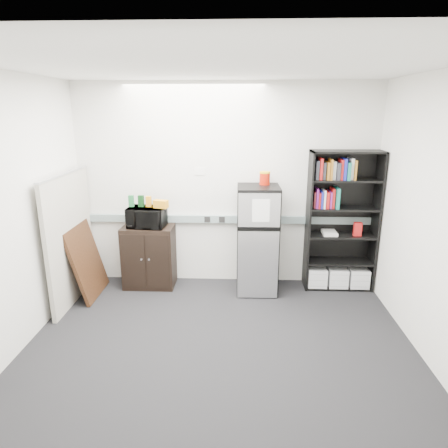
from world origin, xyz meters
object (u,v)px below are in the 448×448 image
at_px(cubicle_partition, 71,238).
at_px(cabinet, 149,256).
at_px(microwave, 147,217).
at_px(bookshelf, 341,223).
at_px(refrigerator, 257,240).

bearing_deg(cubicle_partition, cabinet, 25.86).
distance_m(cabinet, microwave, 0.56).
relative_size(bookshelf, cabinet, 2.18).
xyz_separation_m(microwave, refrigerator, (1.46, -0.06, -0.27)).
relative_size(cubicle_partition, refrigerator, 1.14).
height_order(bookshelf, cubicle_partition, bookshelf).
bearing_deg(refrigerator, bookshelf, 6.46).
bearing_deg(microwave, cubicle_partition, -150.22).
relative_size(bookshelf, refrigerator, 1.31).
xyz_separation_m(bookshelf, microwave, (-2.56, -0.08, 0.07)).
height_order(bookshelf, cabinet, bookshelf).
bearing_deg(bookshelf, cabinet, -178.56).
xyz_separation_m(bookshelf, refrigerator, (-1.10, -0.14, -0.21)).
bearing_deg(cubicle_partition, microwave, 25.00).
distance_m(cubicle_partition, refrigerator, 2.35).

